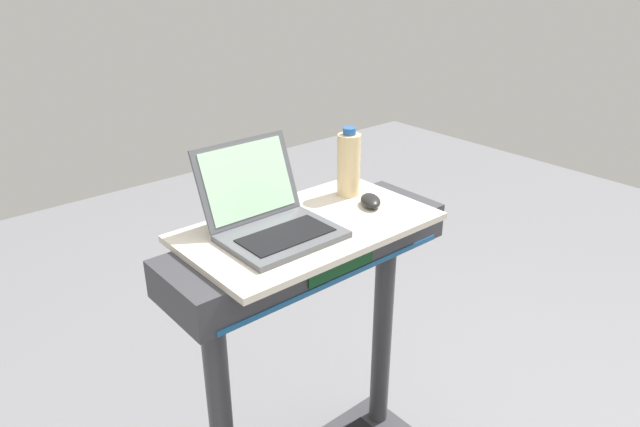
{
  "coord_description": "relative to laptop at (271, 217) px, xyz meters",
  "views": [
    {
      "loc": [
        -0.96,
        -0.48,
        1.81
      ],
      "look_at": [
        0.0,
        0.65,
        1.14
      ],
      "focal_mm": 32.63,
      "sensor_mm": 36.0,
      "label": 1
    }
  ],
  "objects": [
    {
      "name": "desk_board",
      "position": [
        0.12,
        -0.02,
        -0.06
      ],
      "size": [
        0.74,
        0.43,
        0.02
      ],
      "primitive_type": "cube",
      "color": "beige",
      "rests_on": "treadmill_base"
    },
    {
      "name": "water_bottle",
      "position": [
        0.36,
        0.07,
        0.06
      ],
      "size": [
        0.07,
        0.07,
        0.22
      ],
      "color": "beige",
      "rests_on": "desk_board"
    },
    {
      "name": "computer_mouse",
      "position": [
        0.35,
        -0.05,
        -0.03
      ],
      "size": [
        0.1,
        0.12,
        0.03
      ],
      "primitive_type": "ellipsoid",
      "rotation": [
        0.0,
        0.0,
        -0.58
      ],
      "color": "black",
      "rests_on": "desk_board"
    },
    {
      "name": "laptop",
      "position": [
        0.0,
        0.0,
        0.0
      ],
      "size": [
        0.31,
        0.32,
        0.24
      ],
      "rotation": [
        0.0,
        0.0,
        0.07
      ],
      "color": "#515459",
      "rests_on": "desk_board"
    }
  ]
}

